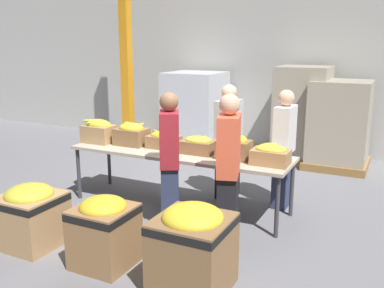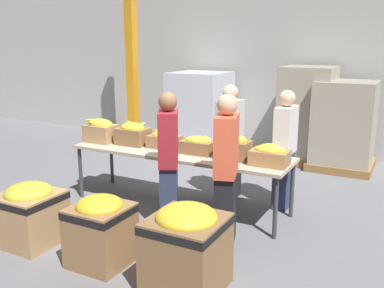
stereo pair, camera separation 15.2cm
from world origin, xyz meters
name	(u,v)px [view 1 (the left image)]	position (x,y,z in m)	size (l,w,h in m)	color
ground_plane	(180,206)	(0.00, 0.00, 0.00)	(30.00, 30.00, 0.00)	slate
wall_back	(265,48)	(0.00, 3.59, 2.00)	(16.00, 0.08, 4.00)	#B7B7B2
sorting_table	(179,155)	(0.00, 0.00, 0.71)	(2.90, 0.80, 0.75)	#B2A893
banana_box_0	(99,131)	(-1.24, -0.05, 0.92)	(0.42, 0.31, 0.33)	tan
banana_box_1	(131,134)	(-0.75, 0.03, 0.90)	(0.43, 0.32, 0.30)	olive
banana_box_2	(164,140)	(-0.27, 0.06, 0.86)	(0.44, 0.27, 0.23)	olive
banana_box_3	(198,144)	(0.25, 0.04, 0.86)	(0.42, 0.33, 0.22)	olive
banana_box_4	(234,146)	(0.75, -0.02, 0.90)	(0.39, 0.27, 0.31)	olive
banana_box_5	(270,155)	(1.22, -0.08, 0.87)	(0.43, 0.29, 0.25)	#A37A4C
volunteer_0	(284,150)	(1.19, 0.62, 0.77)	(0.21, 0.41, 1.54)	#2D3856
volunteer_1	(228,171)	(0.94, -0.68, 0.80)	(0.33, 0.48, 1.61)	black
volunteer_2	(228,142)	(0.43, 0.62, 0.78)	(0.28, 0.45, 1.57)	black
volunteer_3	(170,162)	(0.19, -0.60, 0.79)	(0.39, 0.47, 1.58)	#2D3856
donation_bin_0	(31,213)	(-0.90, -1.66, 0.36)	(0.60, 0.60, 0.67)	tan
donation_bin_1	(104,229)	(0.06, -1.66, 0.37)	(0.54, 0.54, 0.69)	olive
donation_bin_2	(193,245)	(1.00, -1.66, 0.41)	(0.63, 0.63, 0.78)	olive
support_pillar	(126,48)	(-2.49, 2.46, 2.00)	(0.18, 0.18, 4.00)	orange
pallet_stack_0	(339,125)	(1.58, 2.84, 0.74)	(1.04, 1.04, 1.49)	olive
pallet_stack_1	(302,115)	(0.92, 2.96, 0.84)	(0.97, 0.97, 1.71)	olive
pallet_stack_2	(195,112)	(-1.17, 2.87, 0.76)	(1.14, 1.14, 1.55)	olive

